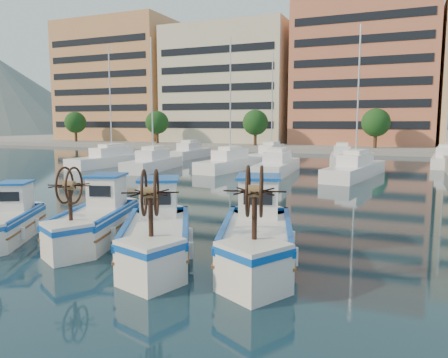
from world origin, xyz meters
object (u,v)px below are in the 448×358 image
at_px(fishing_boat_b, 96,218).
at_px(fishing_boat_a, 7,220).
at_px(fishing_boat_c, 157,231).
at_px(fishing_boat_d, 257,234).

bearing_deg(fishing_boat_b, fishing_boat_a, -175.30).
bearing_deg(fishing_boat_a, fishing_boat_c, -25.17).
height_order(fishing_boat_a, fishing_boat_c, fishing_boat_c).
bearing_deg(fishing_boat_b, fishing_boat_d, -17.48).
height_order(fishing_boat_a, fishing_boat_d, fishing_boat_d).
xyz_separation_m(fishing_boat_a, fishing_boat_d, (9.25, 1.10, 0.18)).
relative_size(fishing_boat_a, fishing_boat_d, 0.79).
bearing_deg(fishing_boat_d, fishing_boat_b, 162.34).
bearing_deg(fishing_boat_c, fishing_boat_a, 154.83).
relative_size(fishing_boat_b, fishing_boat_d, 0.90).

